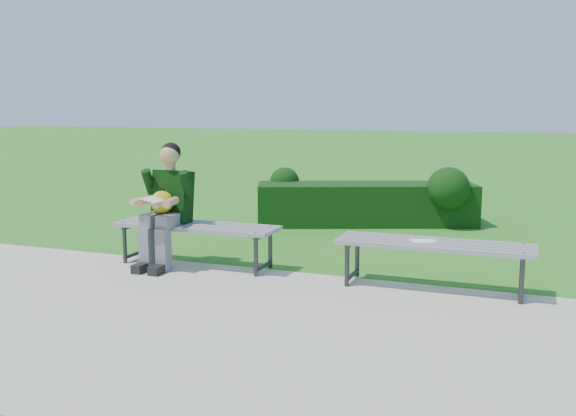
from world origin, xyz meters
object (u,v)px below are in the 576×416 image
Objects in this scene: bench_left at (196,229)px; paper_sheet at (423,241)px; bench_right at (434,248)px; seated_boy at (166,201)px; hedge at (372,201)px.

bench_left is 6.76× the size of paper_sheet.
paper_sheet is (-0.10, -0.00, 0.06)m from bench_right.
seated_boy reaches higher than bench_left.
seated_boy is at bearing -178.56° from paper_sheet.
hedge is 3.43m from paper_sheet.
hedge reaches higher than bench_left.
paper_sheet is at bearing -180.00° from bench_right.
paper_sheet is (1.25, -3.19, 0.13)m from hedge.
hedge is 3.37m from bench_left.
bench_right reaches higher than paper_sheet.
paper_sheet is at bearing 1.44° from seated_boy.
bench_right is at bearing 0.00° from paper_sheet.
paper_sheet is (2.41, -0.03, 0.06)m from bench_left.
paper_sheet is at bearing -0.62° from bench_left.
seated_boy is (-0.30, -0.09, 0.30)m from bench_left.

